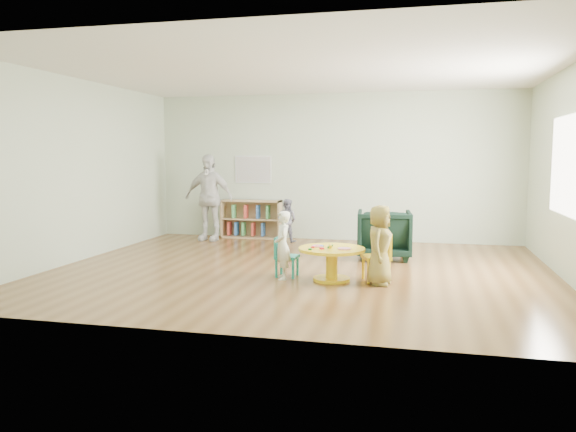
% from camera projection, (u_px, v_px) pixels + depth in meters
% --- Properties ---
extents(room, '(7.10, 7.00, 2.80)m').
position_uv_depth(room, '(302.00, 136.00, 7.80)').
color(room, brown).
rests_on(room, ground).
extents(activity_table, '(0.87, 0.87, 0.48)m').
position_uv_depth(activity_table, '(332.00, 258.00, 7.31)').
color(activity_table, yellow).
rests_on(activity_table, ground).
extents(kid_chair_left, '(0.30, 0.30, 0.54)m').
position_uv_depth(kid_chair_left, '(284.00, 255.00, 7.56)').
color(kid_chair_left, teal).
rests_on(kid_chair_left, ground).
extents(kid_chair_right, '(0.43, 0.43, 0.62)m').
position_uv_depth(kid_chair_right, '(380.00, 255.00, 7.29)').
color(kid_chair_right, yellow).
rests_on(kid_chair_right, ground).
extents(bookshelf, '(1.20, 0.30, 0.75)m').
position_uv_depth(bookshelf, '(251.00, 219.00, 11.10)').
color(bookshelf, tan).
rests_on(bookshelf, ground).
extents(alphabet_poster, '(0.74, 0.01, 0.54)m').
position_uv_depth(alphabet_poster, '(253.00, 169.00, 11.11)').
color(alphabet_poster, silver).
rests_on(alphabet_poster, ground).
extents(armchair, '(0.90, 0.92, 0.77)m').
position_uv_depth(armchair, '(384.00, 234.00, 8.88)').
color(armchair, black).
rests_on(armchair, ground).
extents(child_left, '(0.31, 0.38, 0.90)m').
position_uv_depth(child_left, '(283.00, 245.00, 7.38)').
color(child_left, white).
rests_on(child_left, ground).
extents(child_right, '(0.39, 0.53, 1.01)m').
position_uv_depth(child_right, '(380.00, 245.00, 7.06)').
color(child_right, gold).
rests_on(child_right, ground).
extents(toddler, '(0.45, 0.38, 0.81)m').
position_uv_depth(toddler, '(287.00, 221.00, 10.56)').
color(toddler, '#18183C').
rests_on(toddler, ground).
extents(adult_caretaker, '(0.99, 0.47, 1.65)m').
position_uv_depth(adult_caretaker, '(209.00, 197.00, 10.72)').
color(adult_caretaker, silver).
rests_on(adult_caretaker, ground).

